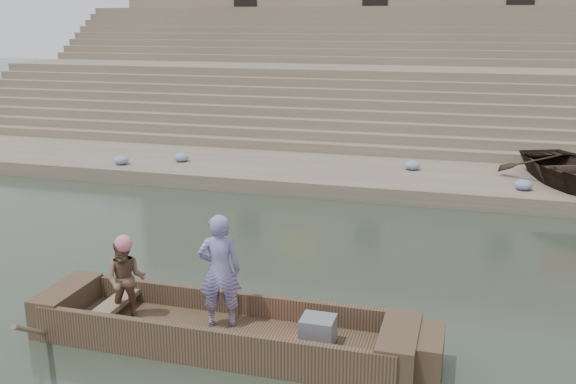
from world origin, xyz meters
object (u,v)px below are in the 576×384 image
at_px(television, 317,331).
at_px(standing_man, 220,271).
at_px(rowing_man, 126,280).
at_px(main_rowboat, 221,338).

bearing_deg(television, standing_man, 172.81).
xyz_separation_m(standing_man, rowing_man, (-1.41, -0.22, -0.22)).
xyz_separation_m(main_rowboat, rowing_man, (-1.48, -0.03, 0.74)).
xyz_separation_m(standing_man, television, (1.50, -0.19, -0.65)).
relative_size(main_rowboat, rowing_man, 3.98).
bearing_deg(main_rowboat, television, -0.00).
bearing_deg(standing_man, rowing_man, -11.97).
bearing_deg(rowing_man, standing_man, -9.75).
bearing_deg(television, rowing_man, -179.46).
height_order(main_rowboat, rowing_man, rowing_man).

